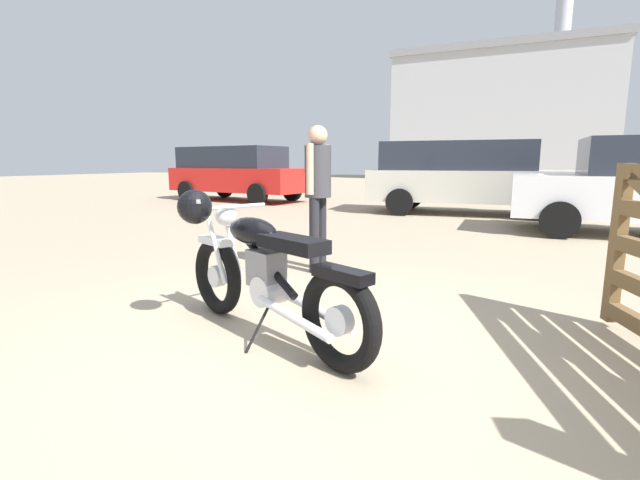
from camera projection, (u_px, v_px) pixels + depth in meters
ground_plane at (305, 345)px, 3.12m from camera, size 80.00×80.00×0.00m
vintage_motorcycle at (261, 271)px, 3.21m from camera, size 1.94×0.96×1.07m
bystander at (318, 183)px, 5.09m from camera, size 0.30×0.46×1.66m
red_hatchback_near at (236, 172)px, 14.66m from camera, size 4.91×2.50×1.74m
pale_sedan_back at (464, 175)px, 10.89m from camera, size 4.81×2.21×1.74m
industrial_building at (503, 118)px, 34.86m from camera, size 15.30×12.39×16.68m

